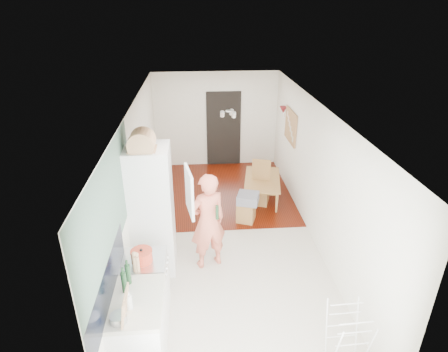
{
  "coord_description": "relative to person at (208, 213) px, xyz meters",
  "views": [
    {
      "loc": [
        -0.54,
        -5.96,
        4.09
      ],
      "look_at": [
        -0.05,
        0.2,
        1.18
      ],
      "focal_mm": 30.0,
      "sensor_mm": 36.0,
      "label": 1
    }
  ],
  "objects": [
    {
      "name": "room_shell",
      "position": [
        0.39,
        0.8,
        0.25
      ],
      "size": [
        3.2,
        7.0,
        2.5
      ],
      "primitive_type": null,
      "color": "white",
      "rests_on": "ground"
    },
    {
      "name": "floor",
      "position": [
        0.39,
        0.8,
        -1.0
      ],
      "size": [
        3.2,
        7.0,
        0.01
      ],
      "primitive_type": "cube",
      "color": "beige",
      "rests_on": "ground"
    },
    {
      "name": "wood_floor_overlay",
      "position": [
        0.39,
        2.65,
        -0.99
      ],
      "size": [
        3.2,
        3.3,
        0.01
      ],
      "primitive_type": "cube",
      "color": "#581606",
      "rests_on": "room_shell"
    },
    {
      "name": "sage_wall_panel",
      "position": [
        -1.2,
        -1.2,
        0.85
      ],
      "size": [
        0.02,
        3.0,
        1.3
      ],
      "primitive_type": "cube",
      "color": "slate",
      "rests_on": "room_shell"
    },
    {
      "name": "tile_splashback",
      "position": [
        -1.19,
        -1.75,
        0.15
      ],
      "size": [
        0.02,
        1.9,
        0.5
      ],
      "primitive_type": "cube",
      "color": "black",
      "rests_on": "room_shell"
    },
    {
      "name": "doorway_recess",
      "position": [
        0.59,
        4.28,
        0.0
      ],
      "size": [
        0.9,
        0.04,
        2.0
      ],
      "primitive_type": "cube",
      "color": "black",
      "rests_on": "room_shell"
    },
    {
      "name": "base_cabinet",
      "position": [
        -0.91,
        -1.75,
        -0.57
      ],
      "size": [
        0.6,
        0.9,
        0.86
      ],
      "primitive_type": "cube",
      "color": "white",
      "rests_on": "room_shell"
    },
    {
      "name": "worktop",
      "position": [
        -0.91,
        -1.75,
        -0.11
      ],
      "size": [
        0.62,
        0.92,
        0.06
      ],
      "primitive_type": "cube",
      "color": "beige",
      "rests_on": "room_shell"
    },
    {
      "name": "range_cooker",
      "position": [
        -0.91,
        -1.0,
        -0.56
      ],
      "size": [
        0.6,
        0.6,
        0.88
      ],
      "primitive_type": "cube",
      "color": "white",
      "rests_on": "room_shell"
    },
    {
      "name": "cooker_top",
      "position": [
        -0.91,
        -1.0,
        -0.1
      ],
      "size": [
        0.6,
        0.6,
        0.04
      ],
      "primitive_type": "cube",
      "color": "#BCBCBF",
      "rests_on": "room_shell"
    },
    {
      "name": "fridge_housing",
      "position": [
        -0.88,
        0.02,
        0.08
      ],
      "size": [
        0.66,
        0.66,
        2.15
      ],
      "primitive_type": "cube",
      "color": "white",
      "rests_on": "room_shell"
    },
    {
      "name": "fridge_door",
      "position": [
        -0.27,
        -0.28,
        0.55
      ],
      "size": [
        0.14,
        0.56,
        0.7
      ],
      "primitive_type": "cube",
      "rotation": [
        0.0,
        0.0,
        -1.4
      ],
      "color": "white",
      "rests_on": "room_shell"
    },
    {
      "name": "fridge_interior",
      "position": [
        -0.57,
        0.02,
        0.55
      ],
      "size": [
        0.02,
        0.52,
        0.66
      ],
      "primitive_type": "cube",
      "color": "white",
      "rests_on": "room_shell"
    },
    {
      "name": "pinboard",
      "position": [
        1.97,
        2.7,
        0.55
      ],
      "size": [
        0.03,
        0.9,
        0.7
      ],
      "primitive_type": "cube",
      "color": "tan",
      "rests_on": "room_shell"
    },
    {
      "name": "pinboard_frame",
      "position": [
        1.96,
        2.7,
        0.55
      ],
      "size": [
        0.0,
        0.94,
        0.74
      ],
      "primitive_type": "cube",
      "color": "olive",
      "rests_on": "room_shell"
    },
    {
      "name": "wall_sconce",
      "position": [
        1.93,
        3.35,
        0.75
      ],
      "size": [
        0.18,
        0.18,
        0.16
      ],
      "primitive_type": "cone",
      "color": "maroon",
      "rests_on": "room_shell"
    },
    {
      "name": "person",
      "position": [
        0.0,
        0.0,
        0.0
      ],
      "size": [
        0.85,
        0.71,
        2.0
      ],
      "primitive_type": "imported",
      "rotation": [
        0.0,
        0.0,
        3.51
      ],
      "color": "#E47158",
      "rests_on": "floor"
    },
    {
      "name": "dining_table",
      "position": [
        1.33,
        2.25,
        -0.79
      ],
      "size": [
        0.85,
        1.27,
        0.41
      ],
      "primitive_type": "imported",
      "rotation": [
        0.0,
        0.0,
        1.39
      ],
      "color": "olive",
      "rests_on": "floor"
    },
    {
      "name": "dining_chair",
      "position": [
        1.2,
        2.05,
        -0.52
      ],
      "size": [
        0.51,
        0.51,
        0.96
      ],
      "primitive_type": null,
      "rotation": [
        0.0,
        0.0,
        -0.31
      ],
      "color": "olive",
      "rests_on": "floor"
    },
    {
      "name": "stool",
      "position": [
        0.82,
        1.32,
        -0.77
      ],
      "size": [
        0.44,
        0.44,
        0.45
      ],
      "primitive_type": null,
      "rotation": [
        0.0,
        0.0,
        -0.36
      ],
      "color": "olive",
      "rests_on": "floor"
    },
    {
      "name": "grey_drape",
      "position": [
        0.84,
        1.28,
        -0.46
      ],
      "size": [
        0.51,
        0.51,
        0.18
      ],
      "primitive_type": "cube",
      "rotation": [
        0.0,
        0.0,
        -0.29
      ],
      "color": "slate",
      "rests_on": "stool"
    },
    {
      "name": "drying_rack",
      "position": [
        1.6,
        -2.03,
        -0.6
      ],
      "size": [
        0.42,
        0.39,
        0.8
      ],
      "primitive_type": null,
      "rotation": [
        0.0,
        0.0,
        0.03
      ],
      "color": "white",
      "rests_on": "floor"
    },
    {
      "name": "bread_bin",
      "position": [
        -0.91,
        -0.08,
        1.26
      ],
      "size": [
        0.47,
        0.46,
        0.21
      ],
      "primitive_type": null,
      "rotation": [
        0.0,
        0.0,
        -0.24
      ],
      "color": "tan",
      "rests_on": "fridge_housing"
    },
    {
      "name": "red_casserole",
      "position": [
        -0.92,
        -1.04,
        0.01
      ],
      "size": [
        0.35,
        0.35,
        0.17
      ],
      "primitive_type": "cylinder",
      "rotation": [
        0.0,
        0.0,
        -0.25
      ],
      "color": "red",
      "rests_on": "cooker_top"
    },
    {
      "name": "steel_pan",
      "position": [
        -1.05,
        -2.07,
        -0.03
      ],
      "size": [
        0.19,
        0.19,
        0.09
      ],
      "primitive_type": "cylinder",
      "rotation": [
        0.0,
        0.0,
        -0.0
      ],
      "color": "#BCBCBF",
      "rests_on": "worktop"
    },
    {
      "name": "held_bottle",
      "position": [
        0.14,
        -0.15,
        0.11
      ],
      "size": [
        0.05,
        0.05,
        0.24
      ],
      "primitive_type": "cylinder",
      "color": "#1D4022",
      "rests_on": "person"
    },
    {
      "name": "bottle_a",
      "position": [
        -1.03,
        -1.46,
        0.06
      ],
      "size": [
        0.07,
        0.07,
        0.28
      ],
      "primitive_type": "cylinder",
      "rotation": [
        0.0,
        0.0,
        0.1
      ],
      "color": "#1D4022",
      "rests_on": "worktop"
    },
    {
      "name": "bottle_b",
      "position": [
        -1.05,
        -1.61,
        0.06
      ],
      "size": [
        0.07,
        0.07,
        0.28
      ],
      "primitive_type": "cylinder",
      "rotation": [
        0.0,
        0.0,
        0.04
      ],
      "color": "#1D4022",
      "rests_on": "worktop"
    },
    {
      "name": "bottle_c",
      "position": [
        -0.96,
        -1.88,
        0.02
      ],
      "size": [
        0.1,
        0.1,
        0.2
      ],
      "primitive_type": "cylinder",
      "rotation": [
        0.0,
        0.0,
        0.22
      ],
      "color": "silver",
      "rests_on": "worktop"
    },
    {
      "name": "pepper_mill_front",
      "position": [
        -0.95,
        -1.22,
        0.03
      ],
      "size": [
        0.07,
        0.07,
        0.22
      ],
      "primitive_type": "cylinder",
      "rotation": [
        0.0,
        0.0,
        -0.33
      ],
      "color": "tan",
      "rests_on": "worktop"
    },
    {
      "name": "pepper_mill_back",
      "position": [
        -0.98,
        -1.22,
        0.03
      ],
      "size": [
        0.06,
        0.06,
        0.23
      ],
      "primitive_type": "cylinder",
      "rotation": [
        0.0,
        0.0,
        0.01
      ],
      "color": "tan",
      "rests_on": "worktop"
    },
    {
      "name": "chopping_boards",
      "position": [
        -0.97,
        -2.04,
        0.1
      ],
      "size": [
        0.04,
        0.27,
        0.36
      ],
      "primitive_type": null,
      "rotation": [
        0.0,
        0.0,
        -0.02
      ],
      "color": "tan",
      "rests_on": "worktop"
    }
  ]
}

